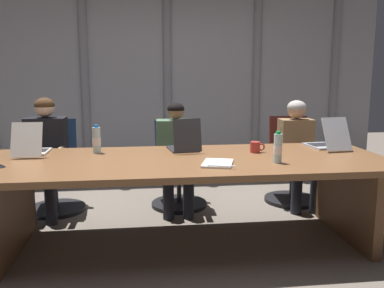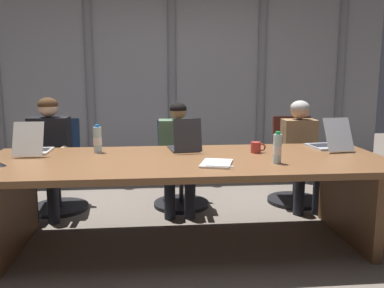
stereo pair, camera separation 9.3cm
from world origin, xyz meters
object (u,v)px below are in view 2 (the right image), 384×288
person_center (301,147)px  water_bottle_primary (277,149)px  office_chair_center (294,171)px  person_left_mid (179,150)px  person_left_end (48,149)px  office_chair_left_end (59,176)px  laptop_left_mid (185,145)px  office_chair_left_mid (180,174)px  laptop_center (329,143)px  water_bottle_secondary (98,140)px  coffee_mug_near (256,147)px  laptop_left_end (34,147)px  spiral_notepad (217,164)px

person_center → water_bottle_primary: person_center is taller
office_chair_center → person_left_mid: person_left_mid is taller
person_left_end → water_bottle_primary: size_ratio=4.77×
office_chair_left_end → laptop_left_mid: bearing=56.4°
laptop_left_mid → person_left_mid: person_left_mid is taller
office_chair_left_mid → person_center: size_ratio=0.81×
office_chair_left_mid → person_left_end: person_left_end is taller
person_center → laptop_center: bearing=4.2°
laptop_center → water_bottle_secondary: bearing=82.6°
office_chair_center → coffee_mug_near: (-0.67, -0.89, 0.44)m
laptop_left_end → water_bottle_secondary: 0.55m
water_bottle_secondary → coffee_mug_near: (1.38, -0.15, -0.07)m
office_chair_center → person_left_end: size_ratio=0.79×
office_chair_center → person_left_mid: bearing=-78.6°
water_bottle_primary → coffee_mug_near: 0.44m
person_left_mid → coffee_mug_near: size_ratio=8.45×
person_left_end → coffee_mug_near: bearing=71.0°
person_center → coffee_mug_near: person_center is taller
person_center → spiral_notepad: 1.60m
person_left_end → person_left_mid: person_left_end is taller
laptop_left_end → person_left_mid: person_left_mid is taller
laptop_center → person_left_end: 2.74m
office_chair_left_end → person_center: (2.58, -0.16, 0.30)m
laptop_left_mid → office_chair_left_mid: 0.87m
office_chair_left_end → office_chair_left_mid: size_ratio=1.03×
laptop_center → coffee_mug_near: bearing=93.0°
coffee_mug_near → spiral_notepad: 0.60m
person_left_mid → spiral_notepad: (0.22, -1.16, 0.11)m
office_chair_left_end → person_center: bearing=82.8°
laptop_left_end → spiral_notepad: laptop_left_end is taller
office_chair_center → spiral_notepad: size_ratio=2.66×
office_chair_center → water_bottle_primary: water_bottle_primary is taller
laptop_center → laptop_left_mid: bearing=82.4°
person_center → person_left_mid: bearing=-88.7°
office_chair_left_mid → water_bottle_primary: 1.56m
laptop_left_mid → person_left_end: (-1.34, 0.59, -0.12)m
laptop_left_mid → office_chair_left_end: bearing=52.3°
laptop_center → spiral_notepad: bearing=109.7°
office_chair_center → water_bottle_secondary: size_ratio=3.81×
laptop_left_end → office_chair_center: size_ratio=0.46×
water_bottle_primary → laptop_center: bearing=40.0°
office_chair_left_mid → spiral_notepad: office_chair_left_mid is taller
laptop_center → water_bottle_primary: laptop_center is taller
spiral_notepad → laptop_left_end: bearing=176.0°
water_bottle_secondary → person_left_mid: bearing=37.5°
spiral_notepad → office_chair_left_end: bearing=155.3°
laptop_left_mid → water_bottle_secondary: laptop_left_mid is taller
person_left_end → office_chair_left_end: bearing=162.4°
water_bottle_primary → coffee_mug_near: size_ratio=1.87×
office_chair_left_mid → water_bottle_secondary: water_bottle_secondary is taller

